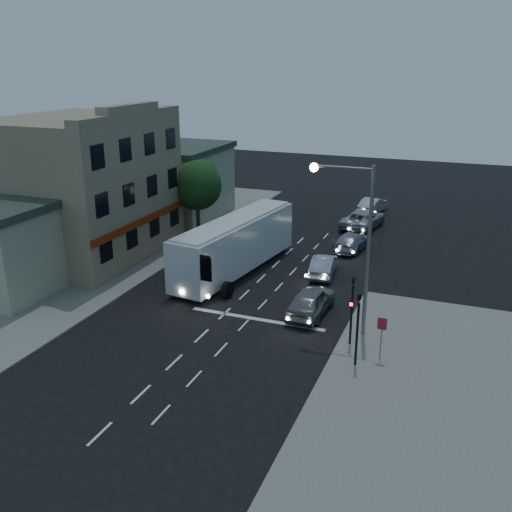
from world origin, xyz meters
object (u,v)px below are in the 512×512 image
at_px(car_sedan_c, 363,219).
at_px(streetlight, 357,231).
at_px(car_sedan_a, 323,265).
at_px(car_extra, 373,205).
at_px(street_tree, 197,183).
at_px(traffic_signal_side, 358,321).
at_px(regulatory_sign, 382,332).
at_px(tour_bus, 236,243).
at_px(car_suv, 311,301).
at_px(car_sedan_b, 352,241).
at_px(traffic_signal_main, 352,303).

height_order(car_sedan_c, streetlight, streetlight).
bearing_deg(car_sedan_a, car_extra, -96.90).
relative_size(streetlight, street_tree, 1.45).
bearing_deg(traffic_signal_side, regulatory_sign, 43.92).
bearing_deg(tour_bus, street_tree, 141.03).
height_order(tour_bus, car_suv, tour_bus).
xyz_separation_m(car_suv, car_sedan_b, (-0.25, 12.40, -0.13)).
height_order(car_sedan_c, traffic_signal_side, traffic_signal_side).
xyz_separation_m(traffic_signal_main, traffic_signal_side, (0.70, -1.98, 0.00)).
bearing_deg(car_suv, car_sedan_b, -87.03).
distance_m(car_sedan_c, street_tree, 14.76).
bearing_deg(car_extra, traffic_signal_main, 108.63).
relative_size(car_extra, regulatory_sign, 2.01).
xyz_separation_m(car_extra, regulatory_sign, (5.47, -28.28, 0.87)).
xyz_separation_m(car_extra, street_tree, (-12.03, -13.02, 3.77)).
bearing_deg(traffic_signal_main, street_tree, 137.97).
relative_size(traffic_signal_side, street_tree, 0.66).
xyz_separation_m(car_sedan_c, traffic_signal_main, (3.65, -21.74, 1.63)).
bearing_deg(tour_bus, regulatory_sign, -30.04).
bearing_deg(car_sedan_a, streetlight, 108.02).
bearing_deg(street_tree, traffic_signal_side, -44.50).
bearing_deg(street_tree, car_sedan_b, 5.32).
bearing_deg(car_sedan_b, car_suv, 98.90).
distance_m(car_sedan_a, traffic_signal_side, 12.37).
xyz_separation_m(regulatory_sign, street_tree, (-17.51, 15.26, 2.90)).
xyz_separation_m(tour_bus, traffic_signal_side, (10.40, -9.76, 0.36)).
bearing_deg(car_sedan_b, tour_bus, 57.45).
xyz_separation_m(traffic_signal_side, streetlight, (-0.96, 3.40, 3.31)).
bearing_deg(car_sedan_c, car_sedan_b, 101.52).
height_order(tour_bus, car_extra, tour_bus).
distance_m(tour_bus, car_sedan_c, 15.27).
height_order(car_extra, street_tree, street_tree).
bearing_deg(traffic_signal_side, traffic_signal_main, 109.49).
height_order(traffic_signal_main, streetlight, streetlight).
xyz_separation_m(car_sedan_a, street_tree, (-11.92, 4.87, 3.81)).
distance_m(car_sedan_a, regulatory_sign, 11.84).
xyz_separation_m(regulatory_sign, streetlight, (-1.96, 2.44, 4.14)).
xyz_separation_m(tour_bus, car_extra, (5.92, 19.49, -1.33)).
bearing_deg(car_sedan_c, streetlight, 107.19).
height_order(car_sedan_b, traffic_signal_side, traffic_signal_side).
bearing_deg(regulatory_sign, traffic_signal_side, -136.08).
distance_m(car_extra, street_tree, 18.13).
distance_m(car_sedan_a, streetlight, 10.10).
distance_m(tour_bus, streetlight, 11.96).
xyz_separation_m(car_suv, streetlight, (2.72, -1.60, 4.92)).
relative_size(traffic_signal_main, traffic_signal_side, 1.00).
xyz_separation_m(car_sedan_c, car_extra, (-0.13, 5.53, -0.07)).
bearing_deg(car_sedan_a, car_suv, 91.69).
distance_m(car_sedan_b, regulatory_sign, 17.18).
bearing_deg(regulatory_sign, car_sedan_a, 118.27).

